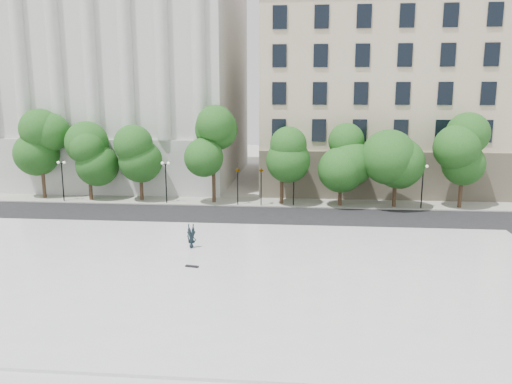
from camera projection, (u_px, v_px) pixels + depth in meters
ground at (180, 299)px, 26.50m from camera, size 160.00×160.00×0.00m
plaza at (192, 275)px, 29.38m from camera, size 44.00×22.00×0.45m
street at (229, 217)px, 44.07m from camera, size 60.00×8.00×0.02m
far_sidewalk at (237, 202)px, 49.92m from camera, size 60.00×4.00×0.12m
building_west at (118, 76)px, 63.16m from camera, size 31.50×27.65×25.60m
building_east at (416, 90)px, 60.55m from camera, size 36.00×26.15×23.00m
traffic_light_west at (238, 168)px, 47.52m from camera, size 0.67×1.85×4.23m
traffic_light_east at (261, 168)px, 47.32m from camera, size 0.40×1.86×4.25m
person_lying at (192, 245)px, 33.69m from camera, size 0.79×1.73×0.46m
skateboard at (192, 266)px, 30.03m from camera, size 0.85×0.37×0.09m
street_trees at (252, 152)px, 48.13m from camera, size 45.74×5.37×7.95m
lamp_posts at (234, 176)px, 48.01m from camera, size 35.89×0.28×4.37m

